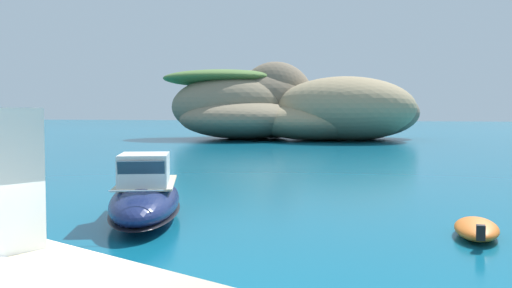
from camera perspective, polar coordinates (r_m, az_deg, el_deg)
The scene contains 4 objects.
islet_large at distance 69.79m, azimuth -0.60°, elevation 3.86°, with size 23.43×24.08×9.41m.
islet_small at distance 67.49m, azimuth 8.61°, elevation 2.94°, with size 23.23×25.04×7.28m.
motorboat_navy at distance 17.48m, azimuth -11.06°, elevation -5.28°, with size 4.44×7.07×2.01m.
dinghy_tender at distance 15.91m, azimuth 21.32°, elevation -7.92°, with size 1.17×2.82×0.58m.
Camera 1 is at (4.04, -5.57, 3.25)m, focal length 39.73 mm.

